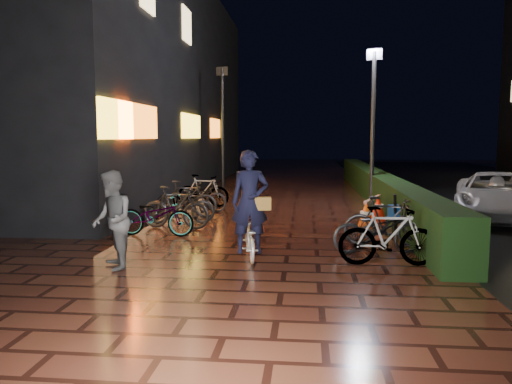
# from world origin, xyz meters

# --- Properties ---
(ground) EXTENTS (80.00, 80.00, 0.00)m
(ground) POSITION_xyz_m (0.00, 0.00, 0.00)
(ground) COLOR #381911
(ground) RESTS_ON ground
(hedge) EXTENTS (0.70, 20.00, 1.00)m
(hedge) POSITION_xyz_m (3.30, 8.00, 0.50)
(hedge) COLOR black
(hedge) RESTS_ON ground
(bystander_person) EXTENTS (0.93, 1.01, 1.66)m
(bystander_person) POSITION_xyz_m (-2.30, -1.79, 0.83)
(bystander_person) COLOR #4E4F51
(bystander_person) RESTS_ON ground
(van) EXTENTS (3.29, 4.89, 1.24)m
(van) POSITION_xyz_m (5.98, 4.14, 0.63)
(van) COLOR #B2B2B7
(van) RESTS_ON ground
(storefront_block) EXTENTS (12.09, 22.00, 9.00)m
(storefront_block) POSITION_xyz_m (-9.50, 11.50, 4.50)
(storefront_block) COLOR black
(storefront_block) RESTS_ON ground
(lamp_post_hedge) EXTENTS (0.46, 0.19, 4.87)m
(lamp_post_hedge) POSITION_xyz_m (2.94, 6.22, 2.68)
(lamp_post_hedge) COLOR black
(lamp_post_hedge) RESTS_ON ground
(lamp_post_sf) EXTENTS (0.47, 0.15, 4.91)m
(lamp_post_sf) POSITION_xyz_m (-2.41, 9.93, 2.70)
(lamp_post_sf) COLOR black
(lamp_post_sf) RESTS_ON ground
(cyclist) EXTENTS (0.78, 1.44, 1.97)m
(cyclist) POSITION_xyz_m (-0.11, -0.83, 0.73)
(cyclist) COLOR white
(cyclist) RESTS_ON ground
(traffic_barrier) EXTENTS (0.96, 1.76, 0.72)m
(traffic_barrier) POSITION_xyz_m (2.53, 2.71, 0.36)
(traffic_barrier) COLOR #E6550C
(traffic_barrier) RESTS_ON ground
(cart_assembly) EXTENTS (0.62, 0.66, 0.98)m
(cart_assembly) POSITION_xyz_m (2.95, 1.62, 0.50)
(cart_assembly) COLOR black
(cart_assembly) RESTS_ON ground
(parked_bikes_storefront) EXTENTS (1.97, 5.41, 1.02)m
(parked_bikes_storefront) POSITION_xyz_m (-2.32, 3.19, 0.48)
(parked_bikes_storefront) COLOR black
(parked_bikes_storefront) RESTS_ON ground
(parked_bikes_hedge) EXTENTS (2.02, 2.10, 1.02)m
(parked_bikes_hedge) POSITION_xyz_m (2.35, -0.30, 0.49)
(parked_bikes_hedge) COLOR black
(parked_bikes_hedge) RESTS_ON ground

